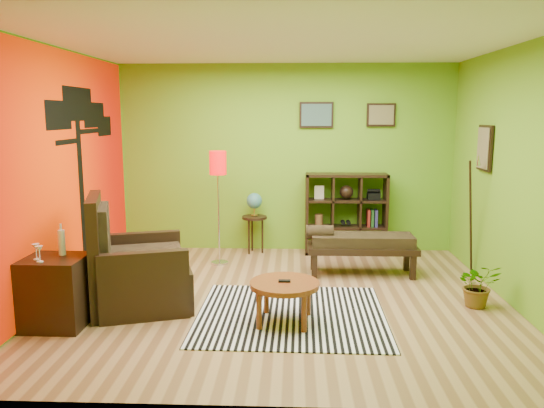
{
  "coord_description": "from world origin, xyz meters",
  "views": [
    {
      "loc": [
        0.12,
        -5.73,
        2.06
      ],
      "look_at": [
        -0.12,
        0.21,
        1.05
      ],
      "focal_mm": 35.0,
      "sensor_mm": 36.0,
      "label": 1
    }
  ],
  "objects_px": {
    "bench": "(359,243)",
    "potted_plant": "(478,290)",
    "floor_lamp": "(218,173)",
    "coffee_table": "(284,288)",
    "armchair": "(134,273)",
    "globe_table": "(254,208)",
    "cube_shelf": "(347,214)",
    "side_cabinet": "(55,292)"
  },
  "relations": [
    {
      "from": "coffee_table",
      "to": "armchair",
      "type": "xyz_separation_m",
      "value": [
        -1.63,
        0.4,
        0.01
      ]
    },
    {
      "from": "coffee_table",
      "to": "side_cabinet",
      "type": "relative_size",
      "value": 0.69
    },
    {
      "from": "floor_lamp",
      "to": "bench",
      "type": "height_order",
      "value": "floor_lamp"
    },
    {
      "from": "coffee_table",
      "to": "bench",
      "type": "relative_size",
      "value": 0.49
    },
    {
      "from": "coffee_table",
      "to": "floor_lamp",
      "type": "bearing_deg",
      "value": 114.3
    },
    {
      "from": "side_cabinet",
      "to": "potted_plant",
      "type": "bearing_deg",
      "value": 9.28
    },
    {
      "from": "side_cabinet",
      "to": "floor_lamp",
      "type": "distance_m",
      "value": 2.76
    },
    {
      "from": "armchair",
      "to": "bench",
      "type": "bearing_deg",
      "value": 26.34
    },
    {
      "from": "bench",
      "to": "side_cabinet",
      "type": "bearing_deg",
      "value": -149.94
    },
    {
      "from": "globe_table",
      "to": "armchair",
      "type": "bearing_deg",
      "value": -116.07
    },
    {
      "from": "side_cabinet",
      "to": "bench",
      "type": "height_order",
      "value": "side_cabinet"
    },
    {
      "from": "floor_lamp",
      "to": "cube_shelf",
      "type": "xyz_separation_m",
      "value": [
        1.82,
        0.64,
        -0.67
      ]
    },
    {
      "from": "side_cabinet",
      "to": "floor_lamp",
      "type": "bearing_deg",
      "value": 60.17
    },
    {
      "from": "bench",
      "to": "potted_plant",
      "type": "bearing_deg",
      "value": -44.52
    },
    {
      "from": "globe_table",
      "to": "cube_shelf",
      "type": "distance_m",
      "value": 1.38
    },
    {
      "from": "floor_lamp",
      "to": "bench",
      "type": "relative_size",
      "value": 1.1
    },
    {
      "from": "coffee_table",
      "to": "side_cabinet",
      "type": "xyz_separation_m",
      "value": [
        -2.24,
        -0.16,
        -0.02
      ]
    },
    {
      "from": "coffee_table",
      "to": "cube_shelf",
      "type": "distance_m",
      "value": 2.88
    },
    {
      "from": "armchair",
      "to": "cube_shelf",
      "type": "distance_m",
      "value": 3.43
    },
    {
      "from": "bench",
      "to": "globe_table",
      "type": "bearing_deg",
      "value": 144.1
    },
    {
      "from": "coffee_table",
      "to": "cube_shelf",
      "type": "xyz_separation_m",
      "value": [
        0.88,
        2.73,
        0.23
      ]
    },
    {
      "from": "coffee_table",
      "to": "potted_plant",
      "type": "xyz_separation_m",
      "value": [
        2.08,
        0.54,
        -0.18
      ]
    },
    {
      "from": "floor_lamp",
      "to": "armchair",
      "type": "bearing_deg",
      "value": -112.0
    },
    {
      "from": "armchair",
      "to": "bench",
      "type": "relative_size",
      "value": 0.88
    },
    {
      "from": "floor_lamp",
      "to": "globe_table",
      "type": "bearing_deg",
      "value": 54.15
    },
    {
      "from": "floor_lamp",
      "to": "potted_plant",
      "type": "relative_size",
      "value": 3.21
    },
    {
      "from": "potted_plant",
      "to": "cube_shelf",
      "type": "bearing_deg",
      "value": 118.8
    },
    {
      "from": "armchair",
      "to": "potted_plant",
      "type": "height_order",
      "value": "armchair"
    },
    {
      "from": "globe_table",
      "to": "floor_lamp",
      "type": "bearing_deg",
      "value": -125.85
    },
    {
      "from": "coffee_table",
      "to": "floor_lamp",
      "type": "distance_m",
      "value": 2.47
    },
    {
      "from": "cube_shelf",
      "to": "bench",
      "type": "height_order",
      "value": "cube_shelf"
    },
    {
      "from": "floor_lamp",
      "to": "bench",
      "type": "bearing_deg",
      "value": -12.63
    },
    {
      "from": "floor_lamp",
      "to": "coffee_table",
      "type": "bearing_deg",
      "value": -65.7
    },
    {
      "from": "globe_table",
      "to": "potted_plant",
      "type": "height_order",
      "value": "globe_table"
    },
    {
      "from": "coffee_table",
      "to": "bench",
      "type": "bearing_deg",
      "value": 60.82
    },
    {
      "from": "armchair",
      "to": "cube_shelf",
      "type": "bearing_deg",
      "value": 42.95
    },
    {
      "from": "armchair",
      "to": "globe_table",
      "type": "height_order",
      "value": "armchair"
    },
    {
      "from": "globe_table",
      "to": "cube_shelf",
      "type": "height_order",
      "value": "cube_shelf"
    },
    {
      "from": "coffee_table",
      "to": "armchair",
      "type": "relative_size",
      "value": 0.55
    },
    {
      "from": "armchair",
      "to": "globe_table",
      "type": "xyz_separation_m",
      "value": [
        1.13,
        2.3,
        0.32
      ]
    },
    {
      "from": "side_cabinet",
      "to": "bench",
      "type": "distance_m",
      "value": 3.66
    },
    {
      "from": "globe_table",
      "to": "cube_shelf",
      "type": "xyz_separation_m",
      "value": [
        1.38,
        0.03,
        -0.09
      ]
    }
  ]
}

